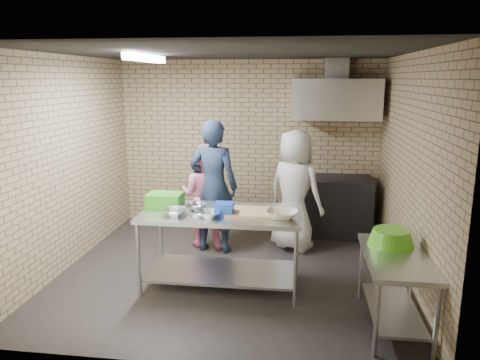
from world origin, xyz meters
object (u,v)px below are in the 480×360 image
side_counter (394,291)px  woman_white (295,190)px  prep_table (222,249)px  bottle_red (338,103)px  bottle_green (365,104)px  green_crate (165,200)px  stove (331,206)px  blue_tub (224,209)px  man_navy (214,186)px  woman_pink (205,195)px  green_basin (391,238)px

side_counter → woman_white: woman_white is taller
prep_table → bottle_red: size_ratio=10.15×
bottle_red → bottle_green: 0.40m
prep_table → green_crate: (-0.70, 0.12, 0.54)m
stove → blue_tub: bearing=-121.4°
bottle_red → blue_tub: bearing=-119.7°
stove → woman_white: woman_white is taller
bottle_red → man_navy: 2.38m
blue_tub → man_navy: 1.27m
side_counter → green_crate: bearing=162.7°
bottle_green → woman_pink: (-2.30, -1.01, -1.26)m
green_basin → man_navy: bearing=144.0°
stove → green_basin: green_basin is taller
prep_table → green_crate: green_crate is taller
stove → blue_tub: size_ratio=5.91×
woman_white → side_counter: bearing=147.8°
green_crate → blue_tub: 0.78m
prep_table → bottle_green: size_ratio=12.18×
green_crate → bottle_red: 3.23m
blue_tub → green_crate: bearing=163.7°
blue_tub → bottle_green: size_ratio=1.35×
prep_table → bottle_red: 3.15m
woman_pink → woman_white: bearing=-169.7°
green_basin → woman_white: (-1.00, 1.78, 0.02)m
side_counter → bottle_red: 3.44m
green_crate → bottle_green: size_ratio=2.71×
prep_table → bottle_red: (1.43, 2.32, 1.57)m
stove → blue_tub: blue_tub is taller
stove → woman_pink: bearing=-157.6°
green_crate → bottle_green: bottle_green is taller
bottle_red → woman_white: bottle_red is taller
blue_tub → bottle_red: bottle_red is taller
side_counter → bottle_red: size_ratio=6.67×
bottle_green → stove: bearing=-151.9°
side_counter → green_basin: green_basin is taller
green_crate → bottle_green: (2.53, 2.20, 1.02)m
side_counter → bottle_green: 3.41m
bottle_red → woman_white: 1.63m
woman_white → bottle_red: bearing=-91.7°
bottle_red → bottle_green: bottle_red is taller
prep_table → green_crate: 0.89m
woman_pink → bottle_green: bearing=-148.4°
prep_table → blue_tub: 0.53m
prep_table → blue_tub: bearing=-63.4°
side_counter → man_navy: size_ratio=0.64×
prep_table → side_counter: (1.83, -0.67, -0.08)m
bottle_green → woman_pink: 2.81m
green_crate → prep_table: bearing=-9.7°
blue_tub → man_navy: (-0.36, 1.22, -0.04)m
stove → bottle_red: 1.60m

